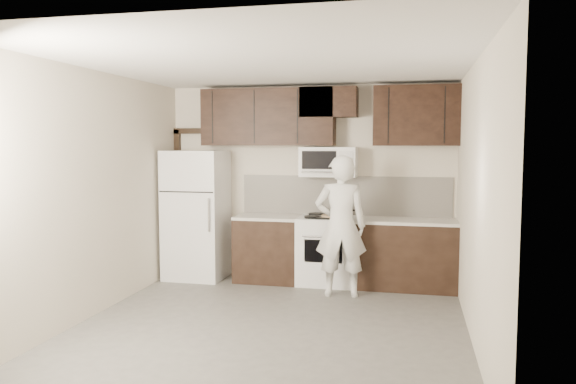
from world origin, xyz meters
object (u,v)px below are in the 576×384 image
(stove, at_px, (327,250))
(refrigerator, at_px, (197,215))
(microwave, at_px, (329,162))
(person, at_px, (341,226))

(stove, relative_size, refrigerator, 0.52)
(stove, bearing_deg, microwave, 90.10)
(person, bearing_deg, stove, -75.06)
(refrigerator, bearing_deg, microwave, 5.15)
(refrigerator, bearing_deg, stove, 1.51)
(microwave, distance_m, person, 1.06)
(microwave, distance_m, refrigerator, 2.00)
(microwave, height_order, person, microwave)
(stove, height_order, person, person)
(microwave, bearing_deg, refrigerator, -174.85)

